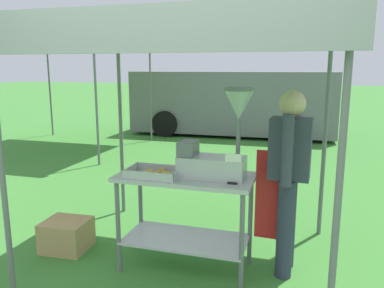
% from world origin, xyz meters
% --- Properties ---
extents(ground_plane, '(70.00, 70.00, 0.00)m').
position_xyz_m(ground_plane, '(0.00, 6.00, 0.00)').
color(ground_plane, '#3D7F33').
extents(stall_canopy, '(2.56, 2.14, 2.15)m').
position_xyz_m(stall_canopy, '(-0.13, 1.45, 2.07)').
color(stall_canopy, slate).
rests_on(stall_canopy, ground).
extents(donut_cart, '(1.18, 0.58, 0.87)m').
position_xyz_m(donut_cart, '(-0.13, 1.35, 0.64)').
color(donut_cart, '#B7B7BC').
rests_on(donut_cart, ground).
extents(donut_tray, '(0.45, 0.30, 0.07)m').
position_xyz_m(donut_tray, '(-0.37, 1.24, 0.90)').
color(donut_tray, '#B7B7BC').
rests_on(donut_tray, donut_cart).
extents(donut_fryer, '(0.63, 0.28, 0.76)m').
position_xyz_m(donut_fryer, '(0.16, 1.35, 1.15)').
color(donut_fryer, '#B7B7BC').
rests_on(donut_fryer, donut_cart).
extents(menu_sign, '(0.13, 0.05, 0.25)m').
position_xyz_m(menu_sign, '(0.31, 1.22, 0.98)').
color(menu_sign, black).
rests_on(menu_sign, donut_cart).
extents(vendor, '(0.46, 0.53, 1.61)m').
position_xyz_m(vendor, '(0.73, 1.55, 0.90)').
color(vendor, '#2D3347').
rests_on(vendor, ground).
extents(supply_crate, '(0.45, 0.40, 0.30)m').
position_xyz_m(supply_crate, '(-1.38, 1.36, 0.15)').
color(supply_crate, tan).
rests_on(supply_crate, ground).
extents(van_grey, '(5.33, 2.16, 1.69)m').
position_xyz_m(van_grey, '(-1.09, 8.68, 0.88)').
color(van_grey, slate).
rests_on(van_grey, ground).
extents(neighbour_tent, '(3.08, 2.76, 2.41)m').
position_xyz_m(neighbour_tent, '(-4.27, 5.73, 2.33)').
color(neighbour_tent, slate).
rests_on(neighbour_tent, ground).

